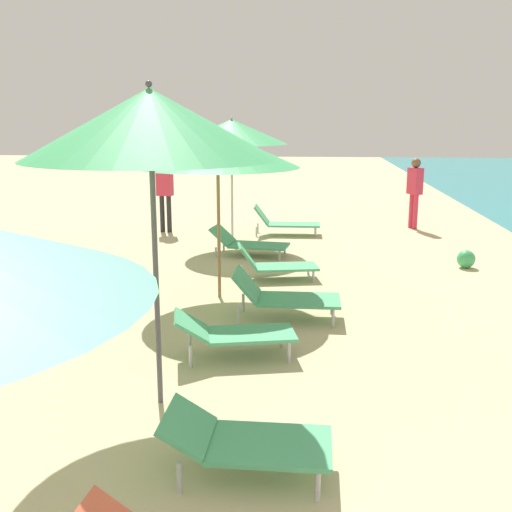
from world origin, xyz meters
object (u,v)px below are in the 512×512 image
umbrella_farthest (231,132)px  person_walking_far (415,186)px  lounger_second_inland (246,440)px  lounger_farthest_shoreside (284,222)px  lounger_third_shoreside (275,264)px  lounger_third_inland (283,296)px  umbrella_second (150,124)px  beach_ball (466,259)px  lounger_farthest_inland (248,243)px  person_walking_near (165,187)px  lounger_second_shoreside (234,332)px  umbrella_third (218,149)px

umbrella_farthest → person_walking_far: size_ratio=1.58×
lounger_second_inland → lounger_farthest_shoreside: bearing=91.5°
lounger_third_shoreside → lounger_third_inland: lounger_third_inland is taller
lounger_third_inland → person_walking_far: 7.71m
lounger_third_inland → person_walking_far: person_walking_far is taller
umbrella_second → beach_ball: (4.26, 5.71, -2.45)m
lounger_farthest_inland → person_walking_near: (-2.17, 2.35, 0.81)m
umbrella_second → lounger_second_shoreside: 2.65m
lounger_third_shoreside → umbrella_farthest: size_ratio=0.52×
lounger_second_shoreside → lounger_second_inland: (0.37, -2.34, -0.00)m
lounger_farthest_inland → person_walking_near: person_walking_near is taller
lounger_second_shoreside → umbrella_third: umbrella_third is taller
beach_ball → lounger_second_inland: bearing=-115.8°
umbrella_third → umbrella_farthest: bearing=93.9°
lounger_third_inland → lounger_farthest_inland: 3.90m
lounger_third_shoreside → umbrella_farthest: bearing=100.4°
lounger_third_inland → person_walking_near: (-3.01, 6.15, 0.74)m
umbrella_second → umbrella_farthest: 7.37m
umbrella_farthest → person_walking_near: umbrella_farthest is taller
lounger_second_inland → lounger_farthest_inland: (-0.70, 7.53, -0.03)m
lounger_farthest_shoreside → lounger_third_inland: bearing=-88.6°
umbrella_third → lounger_third_inland: umbrella_third is taller
umbrella_third → person_walking_near: umbrella_third is taller
lounger_second_inland → person_walking_near: 10.32m
lounger_third_inland → person_walking_far: size_ratio=0.84×
umbrella_second → beach_ball: umbrella_second is taller
lounger_second_inland → lounger_third_inland: (0.14, 3.73, 0.03)m
lounger_third_shoreside → beach_ball: bearing=7.3°
beach_ball → umbrella_third: bearing=-152.5°
person_walking_near → beach_ball: (6.19, -3.01, -0.91)m
person_walking_far → lounger_farthest_inland: bearing=-165.6°
umbrella_farthest → lounger_farthest_shoreside: bearing=49.6°
umbrella_third → lounger_farthest_shoreside: 5.48m
umbrella_second → lounger_third_shoreside: size_ratio=2.12×
umbrella_second → lounger_third_inland: size_ratio=2.09×
lounger_third_inland → lounger_farthest_shoreside: bearing=92.4°
umbrella_third → person_walking_near: (-2.00, 5.18, -1.15)m
lounger_farthest_shoreside → lounger_farthest_inland: (-0.63, -2.24, -0.04)m
lounger_farthest_inland → lounger_third_inland: bearing=-69.3°
lounger_second_inland → lounger_third_inland: bearing=88.9°
umbrella_third → beach_ball: bearing=27.5°
lounger_farthest_shoreside → beach_ball: (3.39, -2.89, -0.14)m
lounger_second_shoreside → umbrella_farthest: size_ratio=0.54×
beach_ball → lounger_second_shoreside: bearing=-129.1°
umbrella_third → lounger_third_shoreside: 2.37m
lounger_second_shoreside → lounger_third_shoreside: lounger_third_shoreside is taller
umbrella_third → lounger_farthest_inland: 3.45m
umbrella_second → lounger_second_inland: (0.94, -1.17, -2.32)m
lounger_farthest_shoreside → lounger_second_shoreside: bearing=-92.9°
lounger_second_shoreside → lounger_second_inland: lounger_second_shoreside is taller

